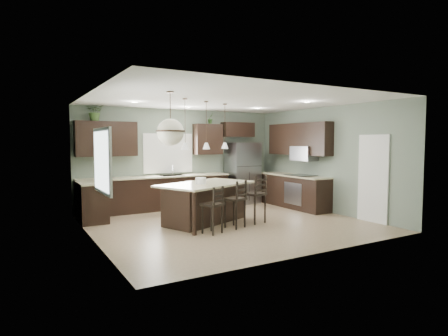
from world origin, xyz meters
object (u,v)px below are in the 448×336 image
serving_dish (201,181)px  bar_stool_right (255,199)px  bar_stool_center (235,204)px  kitchen_island (207,203)px  plant_back_left (95,111)px  bar_stool_left (212,210)px  refrigerator (243,173)px

serving_dish → bar_stool_right: bearing=-23.6°
bar_stool_center → kitchen_island: bearing=90.6°
serving_dish → plant_back_left: (-1.81, 2.32, 1.65)m
kitchen_island → plant_back_left: bearing=109.1°
serving_dish → plant_back_left: plant_back_left is taller
bar_stool_left → kitchen_island: bearing=47.1°
kitchen_island → bar_stool_right: bearing=-53.8°
refrigerator → bar_stool_left: refrigerator is taller
bar_stool_center → plant_back_left: bearing=106.7°
refrigerator → serving_dish: bearing=-139.9°
serving_dish → bar_stool_right: 1.32m
bar_stool_left → plant_back_left: bearing=94.8°
bar_stool_left → refrigerator: bearing=26.2°
serving_dish → bar_stool_center: 0.97m
kitchen_island → bar_stool_right: bar_stool_right is taller
refrigerator → bar_stool_right: 2.89m
refrigerator → plant_back_left: size_ratio=3.85×
kitchen_island → bar_stool_center: bearing=-91.4°
kitchen_island → plant_back_left: plant_back_left is taller
serving_dish → bar_stool_right: size_ratio=0.22×
refrigerator → serving_dish: refrigerator is taller
bar_stool_center → plant_back_left: 4.34m
kitchen_island → bar_stool_right: size_ratio=2.01×
refrigerator → bar_stool_right: (-1.30, -2.55, -0.37)m
serving_dish → kitchen_island: bearing=22.7°
bar_stool_right → plant_back_left: 4.58m
refrigerator → plant_back_left: (-4.25, 0.26, 1.72)m
bar_stool_center → plant_back_left: plant_back_left is taller
kitchen_island → serving_dish: 0.57m
bar_stool_left → bar_stool_center: bearing=-5.2°
kitchen_island → plant_back_left: (-2.00, 2.24, 2.18)m
refrigerator → bar_stool_left: bearing=-131.7°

